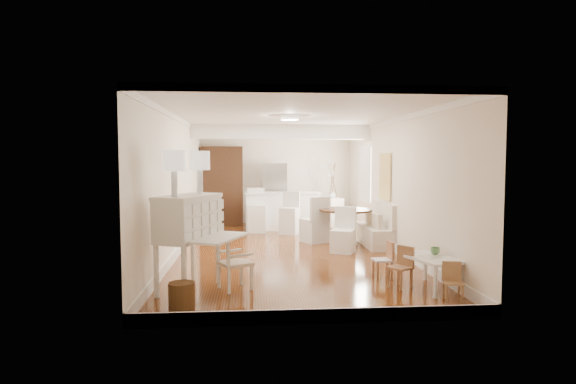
{
  "coord_description": "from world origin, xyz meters",
  "views": [
    {
      "loc": [
        -0.79,
        -10.01,
        1.95
      ],
      "look_at": [
        0.03,
        0.3,
        1.23
      ],
      "focal_mm": 30.0,
      "sensor_mm": 36.0,
      "label": 1
    }
  ],
  "objects": [
    {
      "name": "sideboard",
      "position": [
        1.59,
        3.71,
        0.41
      ],
      "size": [
        0.54,
        0.92,
        0.82
      ],
      "primitive_type": "cube",
      "rotation": [
        0.0,
        0.0,
        0.19
      ],
      "color": "silver",
      "rests_on": "ground"
    },
    {
      "name": "kids_chair_a",
      "position": [
        1.46,
        -3.01,
        0.32
      ],
      "size": [
        0.43,
        0.43,
        0.64
      ],
      "primitive_type": "cube",
      "rotation": [
        0.0,
        0.0,
        -0.99
      ],
      "color": "#A26F49",
      "rests_on": "ground"
    },
    {
      "name": "bar_stool_left",
      "position": [
        -0.63,
        2.65,
        0.58
      ],
      "size": [
        0.48,
        0.48,
        1.17
      ],
      "primitive_type": "cube",
      "rotation": [
        0.0,
        0.0,
        0.04
      ],
      "color": "white",
      "rests_on": "ground"
    },
    {
      "name": "pantry_cabinet",
      "position": [
        -1.6,
        4.18,
        1.15
      ],
      "size": [
        1.2,
        0.6,
        2.3
      ],
      "primitive_type": "cube",
      "color": "#381E11",
      "rests_on": "ground"
    },
    {
      "name": "slip_chair_far",
      "position": [
        0.71,
        1.04,
        0.54
      ],
      "size": [
        0.69,
        0.7,
        1.07
      ],
      "primitive_type": "cube",
      "rotation": [
        0.0,
        0.0,
        -2.67
      ],
      "color": "silver",
      "rests_on": "ground"
    },
    {
      "name": "fridge",
      "position": [
        0.3,
        4.15,
        0.9
      ],
      "size": [
        0.75,
        0.65,
        1.8
      ],
      "primitive_type": "imported",
      "color": "silver",
      "rests_on": "ground"
    },
    {
      "name": "branch_vase",
      "position": [
        1.59,
        3.71,
        0.91
      ],
      "size": [
        0.2,
        0.2,
        0.19
      ],
      "primitive_type": "imported",
      "rotation": [
        0.0,
        0.0,
        -0.13
      ],
      "color": "white",
      "rests_on": "sideboard"
    },
    {
      "name": "gustavian_armchair",
      "position": [
        -1.02,
        -2.89,
        0.41
      ],
      "size": [
        0.63,
        0.63,
        0.82
      ],
      "primitive_type": "cube",
      "rotation": [
        0.0,
        0.0,
        2.03
      ],
      "color": "white",
      "rests_on": "ground"
    },
    {
      "name": "bar_stool_right",
      "position": [
        0.22,
        2.28,
        0.55
      ],
      "size": [
        0.57,
        0.57,
        1.1
      ],
      "primitive_type": "cube",
      "rotation": [
        0.0,
        0.0,
        -0.38
      ],
      "color": "silver",
      "rests_on": "ground"
    },
    {
      "name": "slip_chair_near",
      "position": [
        1.13,
        -0.24,
        0.47
      ],
      "size": [
        0.6,
        0.61,
        0.94
      ],
      "primitive_type": "cube",
      "rotation": [
        0.0,
        0.0,
        -0.44
      ],
      "color": "white",
      "rests_on": "ground"
    },
    {
      "name": "kids_table",
      "position": [
        1.9,
        -3.1,
        0.24
      ],
      "size": [
        0.84,
        1.1,
        0.49
      ],
      "primitive_type": "cube",
      "rotation": [
        0.0,
        0.0,
        0.29
      ],
      "color": "white",
      "rests_on": "ground"
    },
    {
      "name": "breakfast_counter",
      "position": [
        0.1,
        3.1,
        0.52
      ],
      "size": [
        2.05,
        0.65,
        1.03
      ],
      "primitive_type": "cube",
      "color": "white",
      "rests_on": "ground"
    },
    {
      "name": "dining_table",
      "position": [
        1.37,
        0.67,
        0.41
      ],
      "size": [
        1.21,
        1.21,
        0.81
      ],
      "primitive_type": "cylinder",
      "rotation": [
        0.0,
        0.0,
        0.01
      ],
      "color": "#462916",
      "rests_on": "ground"
    },
    {
      "name": "room",
      "position": [
        0.04,
        0.32,
        1.98
      ],
      "size": [
        9.0,
        9.04,
        2.82
      ],
      "color": "brown",
      "rests_on": "ground"
    },
    {
      "name": "kids_chair_b",
      "position": [
        1.36,
        -2.41,
        0.31
      ],
      "size": [
        0.31,
        0.31,
        0.62
      ],
      "primitive_type": "cube",
      "rotation": [
        0.0,
        0.0,
        -1.52
      ],
      "color": "#AE744F",
      "rests_on": "ground"
    },
    {
      "name": "kids_chair_c",
      "position": [
        1.98,
        -3.74,
        0.27
      ],
      "size": [
        0.31,
        0.31,
        0.54
      ],
      "primitive_type": "cube",
      "rotation": [
        0.0,
        0.0,
        -0.2
      ],
      "color": "#A27349",
      "rests_on": "ground"
    },
    {
      "name": "banquette",
      "position": [
        1.99,
        0.5,
        0.49
      ],
      "size": [
        0.52,
        1.6,
        0.98
      ],
      "primitive_type": "cube",
      "color": "silver",
      "rests_on": "ground"
    },
    {
      "name": "secretary_bureau",
      "position": [
        -1.7,
        -2.89,
        0.71
      ],
      "size": [
        1.47,
        1.49,
        1.42
      ],
      "primitive_type": "cube",
      "rotation": [
        0.0,
        0.0,
        -0.41
      ],
      "color": "white",
      "rests_on": "ground"
    },
    {
      "name": "wicker_basket",
      "position": [
        -1.69,
        -3.78,
        0.17
      ],
      "size": [
        0.38,
        0.38,
        0.34
      ],
      "primitive_type": "cylinder",
      "rotation": [
        0.0,
        0.0,
        -0.12
      ],
      "color": "#54361A",
      "rests_on": "ground"
    },
    {
      "name": "pencil_cup",
      "position": [
        2.03,
        -2.95,
        0.54
      ],
      "size": [
        0.16,
        0.16,
        0.11
      ],
      "primitive_type": "imported",
      "rotation": [
        0.0,
        0.0,
        -0.15
      ],
      "color": "#579154",
      "rests_on": "kids_table"
    }
  ]
}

